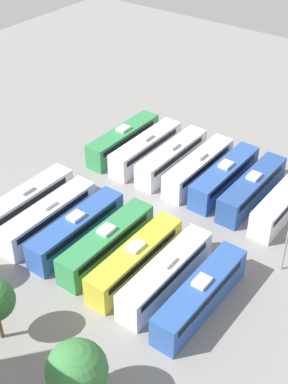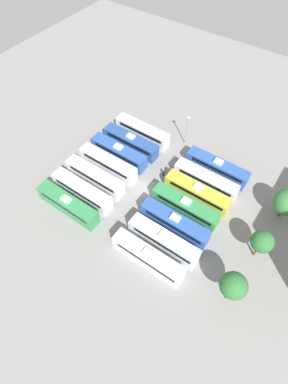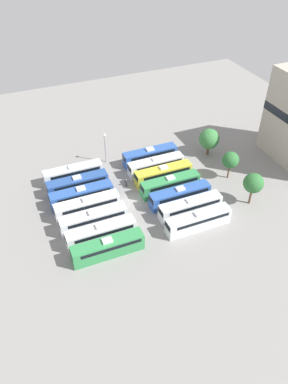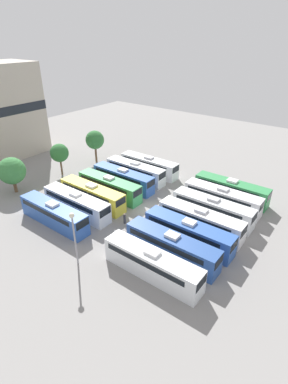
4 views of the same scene
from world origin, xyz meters
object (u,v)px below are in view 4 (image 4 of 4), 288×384
at_px(bus_8, 76,203).
at_px(bus_12, 135,171).
at_px(bus_3, 200,220).
at_px(bus_10, 109,186).
at_px(bus_6, 231,189).
at_px(bus_0, 152,263).
at_px(bus_2, 188,232).
at_px(bus_13, 149,165).
at_px(tree_2, 95,140).
at_px(light_pole, 74,230).
at_px(tree_1, 59,153).
at_px(bus_5, 222,198).
at_px(worker_person, 125,219).
at_px(bus_11, 123,178).
at_px(tree_0, 12,171).
at_px(bus_1, 171,246).
at_px(bus_7, 54,214).
at_px(bus_4, 212,208).
at_px(bus_9, 92,194).

relative_size(bus_8, bus_12, 1.00).
bearing_deg(bus_3, bus_10, 89.95).
relative_size(bus_6, bus_10, 1.00).
height_order(bus_0, bus_2, same).
height_order(bus_13, tree_2, tree_2).
relative_size(bus_12, light_pole, 1.71).
distance_m(tree_1, tree_2, 8.49).
bearing_deg(light_pole, bus_12, 22.17).
bearing_deg(bus_5, worker_person, 143.75).
xyz_separation_m(bus_2, bus_11, (7.14, 16.95, 0.00)).
bearing_deg(bus_13, bus_0, -142.93).
distance_m(bus_5, bus_13, 16.82).
bearing_deg(bus_2, bus_3, 1.99).
bearing_deg(tree_0, bus_8, -82.70).
xyz_separation_m(bus_1, bus_10, (7.00, 16.53, 0.00)).
bearing_deg(bus_5, bus_12, 90.26).
relative_size(bus_5, tree_0, 1.94).
bearing_deg(light_pole, bus_10, 30.20).
xyz_separation_m(bus_0, worker_person, (6.02, 9.09, -0.92)).
xyz_separation_m(bus_0, bus_7, (-0.01, 16.86, 0.00)).
distance_m(bus_0, bus_7, 16.86).
distance_m(bus_10, bus_11, 3.73).
height_order(bus_0, bus_11, same).
relative_size(bus_1, tree_0, 1.94).
relative_size(bus_3, bus_12, 1.00).
distance_m(bus_7, bus_12, 18.23).
distance_m(bus_2, light_pole, 14.19).
bearing_deg(bus_5, tree_2, 86.82).
bearing_deg(bus_12, bus_1, -130.23).
xyz_separation_m(bus_6, bus_8, (-17.97, 16.44, 0.00)).
distance_m(tree_0, tree_1, 9.34).
bearing_deg(bus_1, bus_4, -0.28).
xyz_separation_m(light_pole, tree_0, (5.78, 21.91, -0.91)).
relative_size(bus_10, tree_1, 1.96).
bearing_deg(bus_1, bus_13, 42.60).
height_order(bus_2, tree_2, tree_2).
distance_m(bus_10, tree_0, 16.20).
height_order(bus_5, bus_11, same).
bearing_deg(bus_5, bus_6, 0.34).
height_order(bus_6, bus_11, same).
height_order(bus_4, bus_13, same).
distance_m(bus_2, bus_11, 18.40).
relative_size(bus_2, bus_4, 1.00).
bearing_deg(bus_4, bus_3, -179.42).
xyz_separation_m(bus_4, bus_13, (7.30, 16.64, 0.00)).
relative_size(bus_6, light_pole, 1.71).
bearing_deg(tree_1, bus_6, -70.42).
bearing_deg(bus_5, light_pole, 160.13).
height_order(bus_4, bus_7, same).
height_order(bus_8, bus_9, same).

